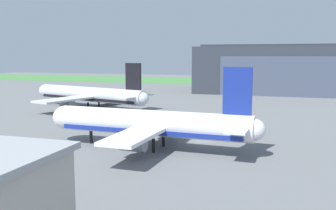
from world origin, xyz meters
TOP-DOWN VIEW (x-y plane):
  - ground_plane at (0.00, 0.00)m, footprint 440.00×440.00m
  - grass_field_strip at (0.00, 157.16)m, footprint 440.00×56.00m
  - maintenance_hangar at (26.58, 102.38)m, footprint 97.23×41.84m
  - airliner_far_left at (-42.22, 34.36)m, footprint 42.70×38.55m
  - airliner_near_left at (-7.12, -8.14)m, footprint 37.98×29.86m

SIDE VIEW (x-z plane):
  - ground_plane at x=0.00m, z-range 0.00..0.00m
  - grass_field_strip at x=0.00m, z-range 0.00..0.08m
  - airliner_far_left at x=-42.22m, z-range -2.97..10.59m
  - airliner_near_left at x=-7.12m, z-range -2.71..11.24m
  - maintenance_hangar at x=26.58m, z-range -0.46..19.81m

